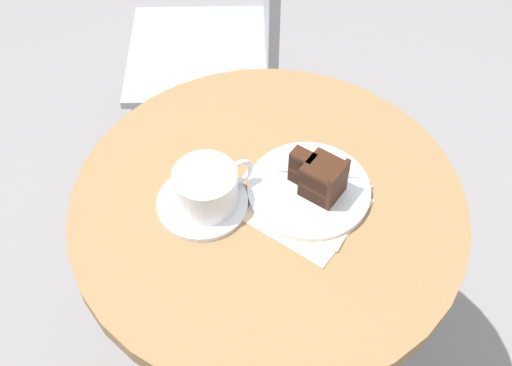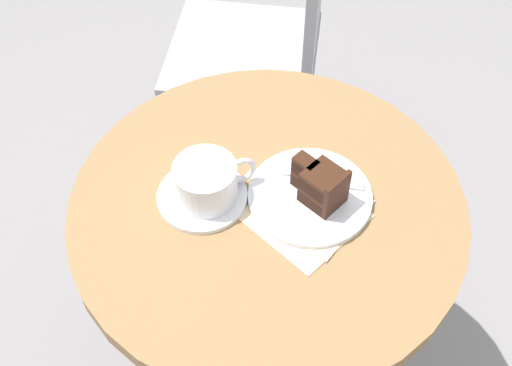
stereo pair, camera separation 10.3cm
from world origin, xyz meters
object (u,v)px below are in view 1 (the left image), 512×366
(cake_plate, at_px, (309,190))
(teaspoon, at_px, (216,183))
(coffee_cup, at_px, (207,187))
(cake_slice, at_px, (321,177))
(napkin, at_px, (310,205))
(saucer, at_px, (202,203))
(fork, at_px, (329,172))
(cafe_chair, at_px, (234,32))

(cake_plate, bearing_deg, teaspoon, 145.08)
(coffee_cup, distance_m, teaspoon, 0.05)
(cake_slice, distance_m, napkin, 0.05)
(cake_plate, xyz_separation_m, napkin, (-0.01, -0.03, -0.00))
(saucer, bearing_deg, coffee_cup, -17.43)
(coffee_cup, bearing_deg, napkin, -33.13)
(saucer, bearing_deg, napkin, -32.29)
(teaspoon, bearing_deg, saucer, -125.26)
(saucer, height_order, cake_slice, cake_slice)
(teaspoon, bearing_deg, fork, 1.39)
(teaspoon, xyz_separation_m, napkin, (0.11, -0.11, -0.01))
(cake_slice, distance_m, fork, 0.05)
(saucer, distance_m, napkin, 0.18)
(cake_slice, xyz_separation_m, fork, (0.04, 0.02, -0.03))
(saucer, bearing_deg, cake_plate, -22.70)
(saucer, xyz_separation_m, fork, (0.21, -0.06, 0.01))
(cafe_chair, bearing_deg, saucer, -3.84)
(fork, bearing_deg, teaspoon, -170.55)
(coffee_cup, bearing_deg, cafe_chair, 56.82)
(teaspoon, bearing_deg, cake_slice, -10.54)
(saucer, distance_m, teaspoon, 0.04)
(saucer, relative_size, coffee_cup, 1.07)
(teaspoon, bearing_deg, napkin, -19.55)
(cake_plate, distance_m, napkin, 0.03)
(teaspoon, bearing_deg, cafe_chair, 83.69)
(teaspoon, bearing_deg, cake_plate, -9.00)
(cake_plate, height_order, napkin, cake_plate)
(cake_plate, relative_size, napkin, 0.91)
(saucer, distance_m, coffee_cup, 0.04)
(cake_slice, relative_size, cafe_chair, 0.11)
(napkin, height_order, cafe_chair, cafe_chair)
(fork, distance_m, cafe_chair, 0.66)
(coffee_cup, relative_size, napkin, 0.62)
(cake_plate, xyz_separation_m, cake_slice, (0.01, -0.01, 0.04))
(saucer, height_order, fork, fork)
(cake_slice, distance_m, cafe_chair, 0.70)
(napkin, bearing_deg, cafe_chair, 70.87)
(fork, bearing_deg, saucer, -161.70)
(cake_slice, height_order, napkin, cake_slice)
(saucer, xyz_separation_m, teaspoon, (0.04, 0.02, 0.01))
(cake_slice, xyz_separation_m, cafe_chair, (0.20, 0.64, -0.21))
(saucer, distance_m, cake_slice, 0.20)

